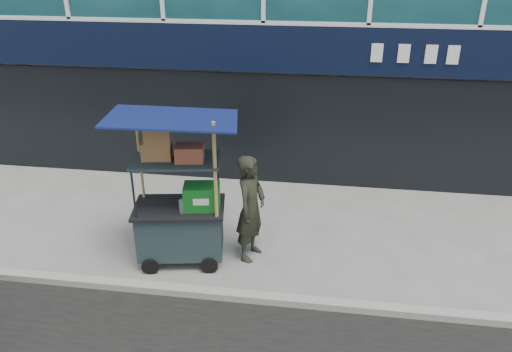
# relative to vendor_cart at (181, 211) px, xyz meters

# --- Properties ---
(ground) EXTENTS (80.00, 80.00, 0.00)m
(ground) POSITION_rel_vendor_cart_xyz_m (0.91, -0.71, -0.90)
(ground) COLOR slate
(ground) RESTS_ON ground
(curb) EXTENTS (80.00, 0.18, 0.12)m
(curb) POSITION_rel_vendor_cart_xyz_m (0.91, -0.91, -0.84)
(curb) COLOR gray
(curb) RESTS_ON ground
(vendor_cart) EXTENTS (2.10, 1.64, 2.57)m
(vendor_cart) POSITION_rel_vendor_cart_xyz_m (0.00, 0.00, 0.00)
(vendor_cart) COLOR black
(vendor_cart) RESTS_ON ground
(vendor_man) EXTENTS (0.61, 0.76, 1.82)m
(vendor_man) POSITION_rel_vendor_cart_xyz_m (1.10, 0.25, 0.01)
(vendor_man) COLOR black
(vendor_man) RESTS_ON ground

